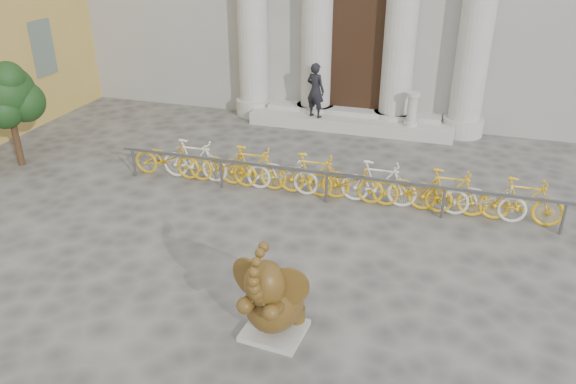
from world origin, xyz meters
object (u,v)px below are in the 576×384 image
(bike_rack, at_px, (329,177))
(elephant_statue, at_px, (273,299))
(tree, at_px, (7,94))
(pedestrian, at_px, (315,90))

(bike_rack, bearing_deg, elephant_statue, -86.44)
(bike_rack, relative_size, tree, 3.72)
(elephant_statue, height_order, bike_rack, elephant_statue)
(bike_rack, xyz_separation_m, pedestrian, (-1.46, 4.38, 0.66))
(tree, relative_size, pedestrian, 1.67)
(bike_rack, distance_m, tree, 8.00)
(bike_rack, height_order, tree, tree)
(tree, height_order, pedestrian, tree)
(elephant_statue, relative_size, tree, 0.66)
(tree, bearing_deg, pedestrian, 37.35)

